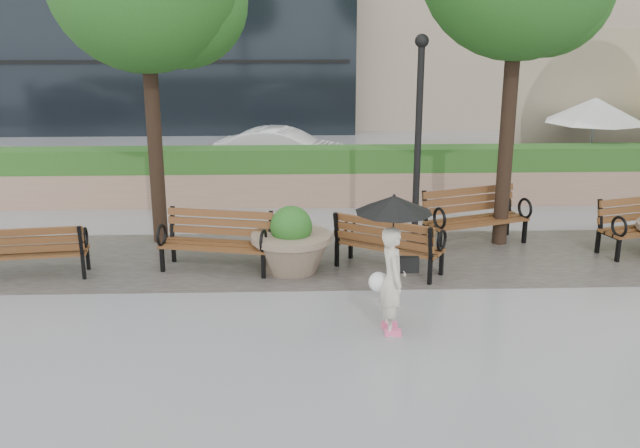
{
  "coord_description": "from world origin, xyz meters",
  "views": [
    {
      "loc": [
        -1.27,
        -9.38,
        4.31
      ],
      "look_at": [
        -0.87,
        1.53,
        1.1
      ],
      "focal_mm": 40.0,
      "sensor_mm": 36.0,
      "label": 1
    }
  ],
  "objects_px": {
    "planter_left": "(291,246)",
    "lamppost": "(417,163)",
    "pedestrian": "(393,251)",
    "bench_3": "(475,229)",
    "bench_0": "(34,262)",
    "bench_1": "(217,254)",
    "car_right": "(285,151)",
    "bench_2": "(388,255)"
  },
  "relations": [
    {
      "from": "planter_left",
      "to": "lamppost",
      "type": "height_order",
      "value": "lamppost"
    },
    {
      "from": "planter_left",
      "to": "pedestrian",
      "type": "xyz_separation_m",
      "value": [
        1.41,
        -2.5,
        0.74
      ]
    },
    {
      "from": "bench_3",
      "to": "pedestrian",
      "type": "xyz_separation_m",
      "value": [
        -2.15,
        -3.87,
        0.87
      ]
    },
    {
      "from": "bench_0",
      "to": "bench_1",
      "type": "bearing_deg",
      "value": 177.71
    },
    {
      "from": "bench_1",
      "to": "lamppost",
      "type": "relative_size",
      "value": 0.5
    },
    {
      "from": "bench_3",
      "to": "pedestrian",
      "type": "relative_size",
      "value": 1.1
    },
    {
      "from": "pedestrian",
      "to": "planter_left",
      "type": "bearing_deg",
      "value": 25.08
    },
    {
      "from": "bench_0",
      "to": "pedestrian",
      "type": "bearing_deg",
      "value": 150.75
    },
    {
      "from": "car_right",
      "to": "bench_1",
      "type": "bearing_deg",
      "value": -175.19
    },
    {
      "from": "planter_left",
      "to": "bench_2",
      "type": "bearing_deg",
      "value": -2.24
    },
    {
      "from": "bench_2",
      "to": "lamppost",
      "type": "relative_size",
      "value": 0.49
    },
    {
      "from": "bench_0",
      "to": "lamppost",
      "type": "bearing_deg",
      "value": -179.77
    },
    {
      "from": "bench_0",
      "to": "bench_2",
      "type": "bearing_deg",
      "value": 173.71
    },
    {
      "from": "bench_3",
      "to": "car_right",
      "type": "distance_m",
      "value": 7.73
    },
    {
      "from": "bench_2",
      "to": "bench_3",
      "type": "distance_m",
      "value": 2.36
    },
    {
      "from": "bench_3",
      "to": "lamppost",
      "type": "bearing_deg",
      "value": -172.6
    },
    {
      "from": "bench_0",
      "to": "planter_left",
      "type": "xyz_separation_m",
      "value": [
        4.37,
        0.16,
        0.18
      ]
    },
    {
      "from": "bench_1",
      "to": "lamppost",
      "type": "xyz_separation_m",
      "value": [
        3.57,
        0.6,
        1.46
      ]
    },
    {
      "from": "lamppost",
      "to": "bench_3",
      "type": "bearing_deg",
      "value": 27.22
    },
    {
      "from": "bench_1",
      "to": "pedestrian",
      "type": "bearing_deg",
      "value": -31.68
    },
    {
      "from": "car_right",
      "to": "pedestrian",
      "type": "xyz_separation_m",
      "value": [
        1.62,
        -10.61,
        0.57
      ]
    },
    {
      "from": "bench_0",
      "to": "pedestrian",
      "type": "distance_m",
      "value": 6.3
    },
    {
      "from": "bench_1",
      "to": "planter_left",
      "type": "height_order",
      "value": "planter_left"
    },
    {
      "from": "bench_1",
      "to": "lamppost",
      "type": "distance_m",
      "value": 3.9
    },
    {
      "from": "bench_0",
      "to": "car_right",
      "type": "relative_size",
      "value": 0.48
    },
    {
      "from": "bench_2",
      "to": "pedestrian",
      "type": "xyz_separation_m",
      "value": [
        -0.27,
        -2.44,
        0.9
      ]
    },
    {
      "from": "bench_2",
      "to": "pedestrian",
      "type": "relative_size",
      "value": 0.99
    },
    {
      "from": "bench_1",
      "to": "planter_left",
      "type": "bearing_deg",
      "value": 7.75
    },
    {
      "from": "planter_left",
      "to": "car_right",
      "type": "relative_size",
      "value": 0.37
    },
    {
      "from": "bench_2",
      "to": "bench_3",
      "type": "height_order",
      "value": "bench_3"
    },
    {
      "from": "planter_left",
      "to": "lamppost",
      "type": "xyz_separation_m",
      "value": [
        2.26,
        0.7,
        1.3
      ]
    },
    {
      "from": "lamppost",
      "to": "bench_2",
      "type": "bearing_deg",
      "value": -127.03
    },
    {
      "from": "bench_3",
      "to": "planter_left",
      "type": "distance_m",
      "value": 3.81
    },
    {
      "from": "bench_2",
      "to": "pedestrian",
      "type": "bearing_deg",
      "value": 116.14
    },
    {
      "from": "planter_left",
      "to": "bench_1",
      "type": "bearing_deg",
      "value": 175.6
    },
    {
      "from": "bench_0",
      "to": "bench_2",
      "type": "distance_m",
      "value": 6.06
    },
    {
      "from": "car_right",
      "to": "bench_2",
      "type": "bearing_deg",
      "value": -154.38
    },
    {
      "from": "car_right",
      "to": "pedestrian",
      "type": "distance_m",
      "value": 10.75
    },
    {
      "from": "bench_0",
      "to": "bench_2",
      "type": "height_order",
      "value": "bench_2"
    },
    {
      "from": "car_right",
      "to": "bench_3",
      "type": "bearing_deg",
      "value": -138.23
    },
    {
      "from": "bench_3",
      "to": "lamppost",
      "type": "relative_size",
      "value": 0.54
    },
    {
      "from": "bench_0",
      "to": "bench_1",
      "type": "distance_m",
      "value": 3.08
    }
  ]
}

